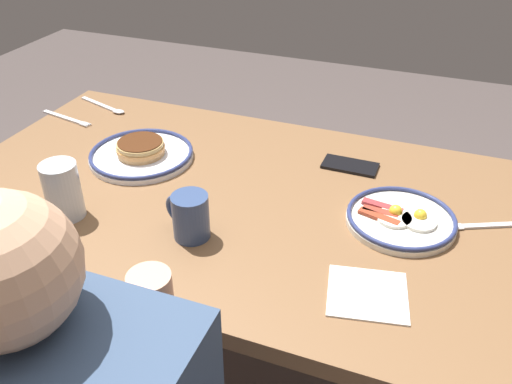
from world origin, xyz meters
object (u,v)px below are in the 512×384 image
(coffee_mug, at_px, (190,215))
(drinking_glass, at_px, (63,193))
(paper_napkin, at_px, (367,294))
(fork_near, at_px, (489,225))
(cell_phone, at_px, (350,166))
(plate_near_main, at_px, (141,153))
(fork_far, at_px, (67,118))
(plate_center_pancakes, at_px, (401,219))
(tea_spoon, at_px, (108,108))

(coffee_mug, relative_size, drinking_glass, 0.84)
(coffee_mug, distance_m, drinking_glass, 0.30)
(paper_napkin, height_order, fork_near, fork_near)
(cell_phone, relative_size, paper_napkin, 0.96)
(paper_napkin, bearing_deg, drinking_glass, -0.99)
(drinking_glass, xyz_separation_m, cell_phone, (-0.56, -0.45, -0.06))
(plate_near_main, height_order, paper_napkin, plate_near_main)
(cell_phone, xyz_separation_m, fork_far, (0.89, 0.03, -0.00))
(cell_phone, xyz_separation_m, paper_napkin, (-0.14, 0.46, -0.00))
(fork_far, bearing_deg, plate_center_pancakes, 170.25)
(plate_center_pancakes, distance_m, fork_far, 1.06)
(fork_far, bearing_deg, plate_near_main, 159.33)
(drinking_glass, bearing_deg, plate_center_pancakes, -161.43)
(coffee_mug, height_order, tea_spoon, coffee_mug)
(drinking_glass, bearing_deg, coffee_mug, -173.56)
(drinking_glass, relative_size, cell_phone, 0.93)
(coffee_mug, height_order, fork_far, coffee_mug)
(fork_near, height_order, tea_spoon, tea_spoon)
(fork_far, xyz_separation_m, tea_spoon, (-0.07, -0.11, 0.00))
(fork_near, relative_size, fork_far, 0.90)
(coffee_mug, distance_m, tea_spoon, 0.75)
(plate_near_main, distance_m, paper_napkin, 0.74)
(cell_phone, bearing_deg, drinking_glass, 39.21)
(cell_phone, bearing_deg, plate_near_main, 16.81)
(plate_center_pancakes, distance_m, tea_spoon, 1.02)
(fork_near, relative_size, tea_spoon, 0.91)
(coffee_mug, relative_size, tea_spoon, 0.57)
(plate_center_pancakes, height_order, coffee_mug, coffee_mug)
(plate_near_main, xyz_separation_m, paper_napkin, (-0.68, 0.30, -0.02))
(plate_near_main, relative_size, fork_far, 1.40)
(plate_center_pancakes, bearing_deg, tea_spoon, -16.75)
(paper_napkin, bearing_deg, fork_near, -124.24)
(fork_near, bearing_deg, fork_far, -5.62)
(drinking_glass, distance_m, paper_napkin, 0.70)
(plate_center_pancakes, distance_m, cell_phone, 0.26)
(plate_center_pancakes, relative_size, fork_far, 1.23)
(tea_spoon, bearing_deg, coffee_mug, 137.80)
(plate_center_pancakes, distance_m, paper_napkin, 0.26)
(cell_phone, bearing_deg, tea_spoon, -5.59)
(drinking_glass, xyz_separation_m, fork_far, (0.33, -0.42, -0.06))
(coffee_mug, height_order, paper_napkin, coffee_mug)
(drinking_glass, relative_size, fork_far, 0.67)
(fork_far, bearing_deg, drinking_glass, 127.84)
(drinking_glass, height_order, fork_near, drinking_glass)
(coffee_mug, bearing_deg, paper_napkin, 173.40)
(fork_near, bearing_deg, paper_napkin, 55.76)
(plate_near_main, height_order, plate_center_pancakes, plate_near_main)
(drinking_glass, bearing_deg, fork_near, -161.70)
(fork_far, bearing_deg, paper_napkin, 157.02)
(coffee_mug, height_order, cell_phone, coffee_mug)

